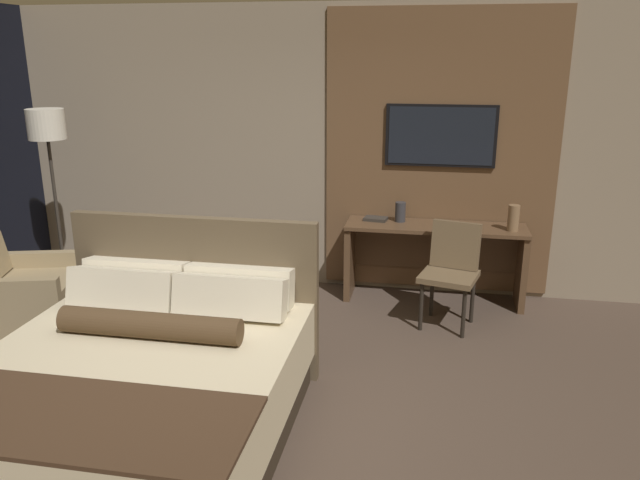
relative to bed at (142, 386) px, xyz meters
The scene contains 11 objects.
ground_plane 0.68m from the bed, 38.68° to the left, with size 16.00×16.00×0.00m, color #4C3D33.
wall_back_tv_panel 3.18m from the bed, 78.29° to the left, with size 7.20×0.09×2.80m.
bed is the anchor object (origin of this frame).
desk 3.21m from the bed, 56.99° to the left, with size 1.70×0.47×0.76m.
tv 3.58m from the bed, 58.72° to the left, with size 1.04×0.04×0.59m.
desk_chair 2.87m from the bed, 48.43° to the left, with size 0.56×0.56×0.92m.
armchair_by_window 2.27m from the bed, 142.20° to the left, with size 0.99×1.01×0.80m.
floor_lamp 3.04m from the bed, 131.48° to the left, with size 0.34×0.34×1.84m.
vase_tall 3.59m from the bed, 46.65° to the left, with size 0.10×0.10×0.24m.
vase_short 3.10m from the bed, 62.78° to the left, with size 0.10×0.10×0.19m.
book 2.99m from the bed, 66.89° to the left, with size 0.24×0.18×0.03m.
Camera 1 is at (1.26, -3.52, 2.35)m, focal length 35.00 mm.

